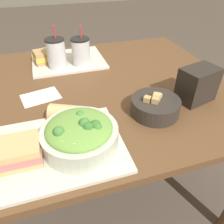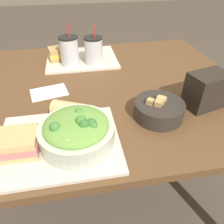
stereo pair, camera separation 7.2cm
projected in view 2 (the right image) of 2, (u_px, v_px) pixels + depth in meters
The scene contains 13 objects.
ground_plane at pixel (102, 184), 1.45m from camera, with size 12.00×12.00×0.00m, color #4C4238.
dining_table at pixel (98, 102), 1.06m from camera, with size 1.34×1.06×0.75m.
tray_near at pixel (59, 143), 0.70m from camera, with size 0.38×0.32×0.01m.
tray_far at pixel (82, 59), 1.24m from camera, with size 0.38×0.32×0.01m.
salad_bowl at pixel (77, 131), 0.67m from camera, with size 0.23×0.23×0.11m.
soup_bowl at pixel (159, 109), 0.80m from camera, with size 0.18×0.18×0.08m.
sandwich_near at pixel (18, 143), 0.65m from camera, with size 0.12×0.11×0.06m.
baguette_near at pixel (69, 110), 0.78m from camera, with size 0.13×0.11×0.06m.
sandwich_far at pixel (61, 53), 1.20m from camera, with size 0.15×0.12×0.06m.
drink_cup_dark at pixel (70, 52), 1.12m from camera, with size 0.10×0.10×0.21m.
drink_cup_red at pixel (94, 51), 1.14m from camera, with size 0.10×0.10×0.20m.
chip_bag at pixel (206, 90), 0.84m from camera, with size 0.17×0.13×0.14m.
napkin_folded at pixel (49, 92), 0.96m from camera, with size 0.17×0.14×0.00m.
Camera 2 is at (-0.09, -0.87, 1.25)m, focal length 35.00 mm.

